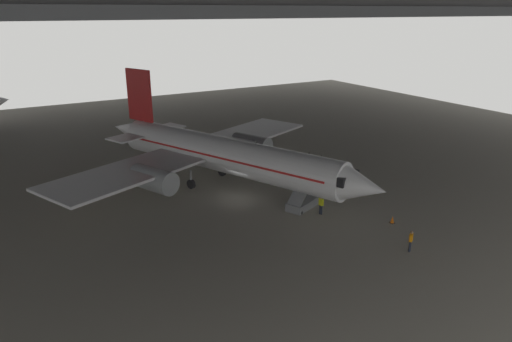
{
  "coord_description": "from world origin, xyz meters",
  "views": [
    {
      "loc": [
        -19.08,
        -34.86,
        16.18
      ],
      "look_at": [
        1.05,
        -0.54,
        2.4
      ],
      "focal_mm": 32.75,
      "sensor_mm": 36.0,
      "label": 1
    }
  ],
  "objects_px": {
    "baggage_tug": "(209,145)",
    "boarding_stairs": "(304,199)",
    "crew_worker_near_nose": "(411,240)",
    "traffic_cone_orange": "(392,220)",
    "crew_worker_by_stairs": "(321,204)",
    "airplane_main": "(220,154)"
  },
  "relations": [
    {
      "from": "baggage_tug",
      "to": "crew_worker_by_stairs",
      "type": "bearing_deg",
      "value": -90.21
    },
    {
      "from": "boarding_stairs",
      "to": "baggage_tug",
      "type": "xyz_separation_m",
      "value": [
        0.36,
        20.32,
        -0.19
      ]
    },
    {
      "from": "airplane_main",
      "to": "crew_worker_by_stairs",
      "type": "relative_size",
      "value": 19.45
    },
    {
      "from": "crew_worker_by_stairs",
      "to": "traffic_cone_orange",
      "type": "height_order",
      "value": "crew_worker_by_stairs"
    },
    {
      "from": "airplane_main",
      "to": "traffic_cone_orange",
      "type": "xyz_separation_m",
      "value": [
        8.1,
        -14.47,
        -2.95
      ]
    },
    {
      "from": "baggage_tug",
      "to": "boarding_stairs",
      "type": "bearing_deg",
      "value": -91.01
    },
    {
      "from": "boarding_stairs",
      "to": "traffic_cone_orange",
      "type": "distance_m",
      "value": 7.54
    },
    {
      "from": "airplane_main",
      "to": "boarding_stairs",
      "type": "distance_m",
      "value": 9.44
    },
    {
      "from": "crew_worker_by_stairs",
      "to": "crew_worker_near_nose",
      "type": "bearing_deg",
      "value": -79.76
    },
    {
      "from": "traffic_cone_orange",
      "to": "baggage_tug",
      "type": "xyz_separation_m",
      "value": [
        -3.78,
        26.61,
        0.23
      ]
    },
    {
      "from": "airplane_main",
      "to": "boarding_stairs",
      "type": "height_order",
      "value": "airplane_main"
    },
    {
      "from": "airplane_main",
      "to": "traffic_cone_orange",
      "type": "height_order",
      "value": "airplane_main"
    },
    {
      "from": "boarding_stairs",
      "to": "baggage_tug",
      "type": "height_order",
      "value": "boarding_stairs"
    },
    {
      "from": "crew_worker_by_stairs",
      "to": "baggage_tug",
      "type": "relative_size",
      "value": 0.68
    },
    {
      "from": "airplane_main",
      "to": "baggage_tug",
      "type": "bearing_deg",
      "value": 70.44
    },
    {
      "from": "airplane_main",
      "to": "boarding_stairs",
      "type": "bearing_deg",
      "value": -64.21
    },
    {
      "from": "boarding_stairs",
      "to": "traffic_cone_orange",
      "type": "xyz_separation_m",
      "value": [
        4.14,
        -6.28,
        -0.42
      ]
    },
    {
      "from": "crew_worker_near_nose",
      "to": "traffic_cone_orange",
      "type": "xyz_separation_m",
      "value": [
        2.37,
        3.97,
        -0.62
      ]
    },
    {
      "from": "boarding_stairs",
      "to": "crew_worker_near_nose",
      "type": "bearing_deg",
      "value": -80.2
    },
    {
      "from": "crew_worker_near_nose",
      "to": "crew_worker_by_stairs",
      "type": "distance_m",
      "value": 8.39
    },
    {
      "from": "crew_worker_by_stairs",
      "to": "baggage_tug",
      "type": "distance_m",
      "value": 22.32
    },
    {
      "from": "crew_worker_near_nose",
      "to": "baggage_tug",
      "type": "bearing_deg",
      "value": 92.64
    }
  ]
}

